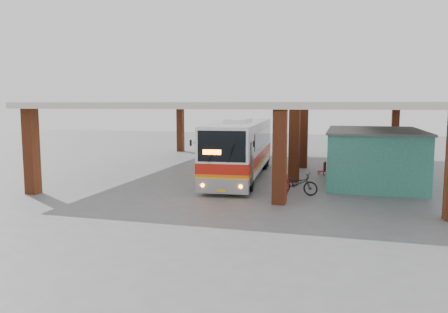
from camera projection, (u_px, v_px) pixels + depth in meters
name	position (u px, v px, depth m)	size (l,w,h in m)	color
ground	(232.00, 188.00, 23.74)	(90.00, 90.00, 0.00)	#515154
brick_columns	(273.00, 142.00, 27.89)	(20.10, 21.60, 4.35)	brown
canopy_roof	(263.00, 105.00, 29.29)	(21.00, 23.00, 0.30)	beige
shop_building	(373.00, 156.00, 25.41)	(5.20, 8.20, 3.11)	#2B6D5B
coach_bus	(241.00, 148.00, 27.19)	(3.66, 12.85, 3.70)	silver
motorcycle	(297.00, 183.00, 22.12)	(0.75, 2.15, 1.13)	black
pedestrian	(283.00, 183.00, 20.74)	(0.60, 0.39, 1.64)	red
red_chair	(323.00, 169.00, 28.28)	(0.54, 0.54, 0.85)	red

